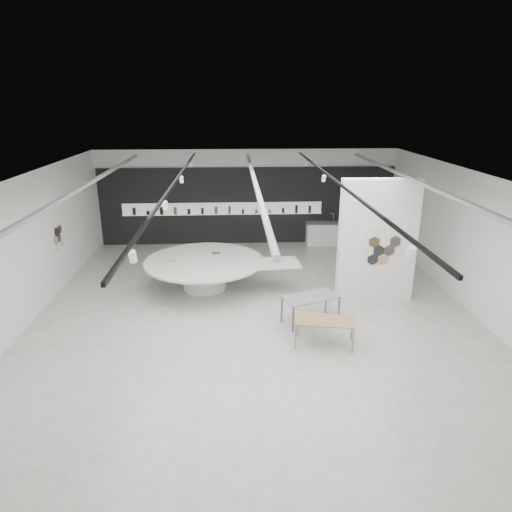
{
  "coord_description": "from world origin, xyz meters",
  "views": [
    {
      "loc": [
        -0.56,
        -11.17,
        5.61
      ],
      "look_at": [
        0.06,
        1.2,
        1.37
      ],
      "focal_mm": 32.0,
      "sensor_mm": 36.0,
      "label": 1
    }
  ],
  "objects_px": {
    "partition_column": "(377,242)",
    "sample_table_wood": "(325,321)",
    "sample_table_stone": "(311,299)",
    "kitchen_counter": "(326,233)",
    "display_island": "(207,270)"
  },
  "relations": [
    {
      "from": "kitchen_counter",
      "to": "sample_table_wood",
      "type": "bearing_deg",
      "value": -99.75
    },
    {
      "from": "partition_column",
      "to": "display_island",
      "type": "height_order",
      "value": "partition_column"
    },
    {
      "from": "display_island",
      "to": "sample_table_stone",
      "type": "xyz_separation_m",
      "value": [
        2.84,
        -2.46,
        0.07
      ]
    },
    {
      "from": "partition_column",
      "to": "kitchen_counter",
      "type": "bearing_deg",
      "value": 93.26
    },
    {
      "from": "partition_column",
      "to": "kitchen_counter",
      "type": "height_order",
      "value": "partition_column"
    },
    {
      "from": "sample_table_stone",
      "to": "kitchen_counter",
      "type": "xyz_separation_m",
      "value": [
        1.76,
        6.85,
        -0.22
      ]
    },
    {
      "from": "partition_column",
      "to": "kitchen_counter",
      "type": "distance_m",
      "value": 5.7
    },
    {
      "from": "partition_column",
      "to": "sample_table_stone",
      "type": "relative_size",
      "value": 2.23
    },
    {
      "from": "sample_table_wood",
      "to": "kitchen_counter",
      "type": "bearing_deg",
      "value": 78.63
    },
    {
      "from": "sample_table_stone",
      "to": "kitchen_counter",
      "type": "bearing_deg",
      "value": 75.57
    },
    {
      "from": "partition_column",
      "to": "kitchen_counter",
      "type": "xyz_separation_m",
      "value": [
        -0.32,
        5.53,
        -1.34
      ]
    },
    {
      "from": "sample_table_wood",
      "to": "kitchen_counter",
      "type": "relative_size",
      "value": 0.93
    },
    {
      "from": "partition_column",
      "to": "sample_table_wood",
      "type": "distance_m",
      "value": 3.36
    },
    {
      "from": "sample_table_stone",
      "to": "sample_table_wood",
      "type": "bearing_deg",
      "value": -82.7
    },
    {
      "from": "sample_table_stone",
      "to": "kitchen_counter",
      "type": "relative_size",
      "value": 0.99
    }
  ]
}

